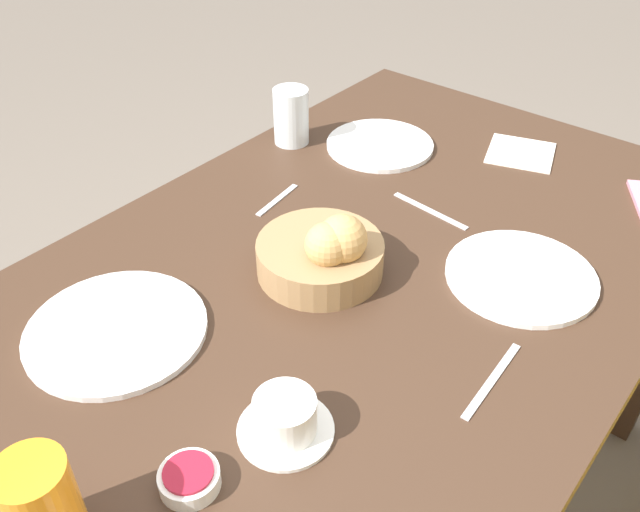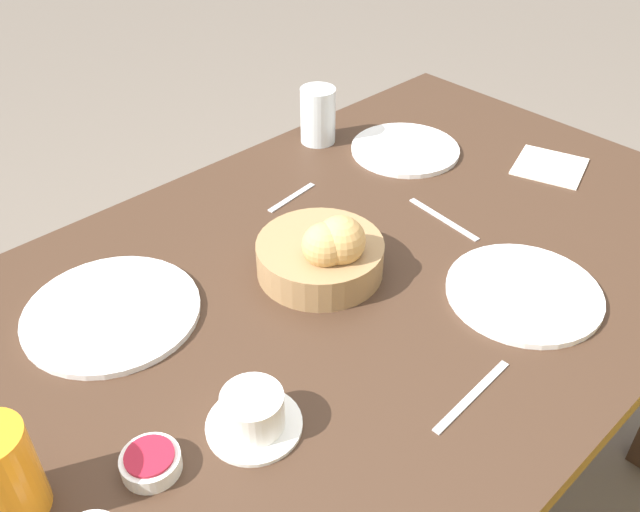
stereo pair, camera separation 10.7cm
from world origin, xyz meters
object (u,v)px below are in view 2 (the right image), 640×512
at_px(plate_far_center, 524,292).
at_px(fork_silver, 472,396).
at_px(plate_near_left, 405,149).
at_px(juice_glass, 2,473).
at_px(water_tumbler, 318,115).
at_px(jam_bowl_berry, 151,462).
at_px(knife_silver, 443,219).
at_px(coffee_cup, 253,413).
at_px(napkin, 550,166).
at_px(plate_near_right, 112,312).
at_px(spoon_coffee, 292,197).
at_px(bread_basket, 323,253).

bearing_deg(plate_far_center, fork_silver, 16.90).
xyz_separation_m(plate_near_left, juice_glass, (0.93, 0.24, 0.06)).
relative_size(water_tumbler, jam_bowl_berry, 1.64).
xyz_separation_m(water_tumbler, fork_silver, (0.34, 0.65, -0.06)).
bearing_deg(plate_far_center, knife_silver, -108.86).
xyz_separation_m(juice_glass, coffee_cup, (-0.26, 0.10, -0.04)).
bearing_deg(coffee_cup, plate_far_center, 168.84).
bearing_deg(napkin, jam_bowl_berry, 3.37).
height_order(plate_near_left, knife_silver, plate_near_left).
bearing_deg(napkin, water_tumbler, -57.15).
distance_m(coffee_cup, knife_silver, 0.55).
bearing_deg(plate_far_center, plate_near_right, -39.36).
bearing_deg(fork_silver, jam_bowl_berry, -28.04).
distance_m(plate_near_right, water_tumbler, 0.63).
bearing_deg(fork_silver, plate_near_right, -60.71).
bearing_deg(jam_bowl_berry, napkin, -176.63).
relative_size(spoon_coffee, napkin, 0.74).
xyz_separation_m(plate_near_right, jam_bowl_berry, (0.10, 0.27, 0.01)).
distance_m(plate_far_center, juice_glass, 0.75).
distance_m(plate_near_left, juice_glass, 0.96).
xyz_separation_m(plate_near_left, spoon_coffee, (0.29, -0.03, -0.00)).
relative_size(juice_glass, napkin, 0.76).
relative_size(plate_far_center, spoon_coffee, 1.95).
height_order(jam_bowl_berry, spoon_coffee, jam_bowl_berry).
distance_m(bread_basket, water_tumbler, 0.45).
xyz_separation_m(juice_glass, fork_silver, (-0.50, 0.25, -0.06)).
bearing_deg(spoon_coffee, fork_silver, 74.17).
height_order(juice_glass, coffee_cup, juice_glass).
height_order(bread_basket, fork_silver, bread_basket).
distance_m(plate_near_right, plate_far_center, 0.62).
bearing_deg(spoon_coffee, plate_near_right, 7.84).
relative_size(plate_far_center, water_tumbler, 2.03).
xyz_separation_m(water_tumbler, napkin, (-0.26, 0.40, -0.06)).
height_order(water_tumbler, fork_silver, water_tumbler).
xyz_separation_m(bread_basket, jam_bowl_berry, (0.40, 0.12, -0.03)).
bearing_deg(plate_near_left, plate_near_right, 2.30).
bearing_deg(fork_silver, napkin, -157.27).
xyz_separation_m(plate_near_right, coffee_cup, (-0.02, 0.30, 0.02)).
bearing_deg(jam_bowl_berry, plate_far_center, 167.90).
bearing_deg(plate_near_right, knife_silver, 161.79).
height_order(bread_basket, coffee_cup, bread_basket).
bearing_deg(juice_glass, fork_silver, 152.95).
relative_size(plate_near_left, napkin, 1.36).
bearing_deg(juice_glass, jam_bowl_berry, 155.69).
height_order(jam_bowl_berry, fork_silver, jam_bowl_berry).
bearing_deg(jam_bowl_berry, fork_silver, 151.96).
bearing_deg(bread_basket, plate_near_right, -26.29).
bearing_deg(knife_silver, water_tumbler, -96.49).
relative_size(bread_basket, plate_near_left, 0.91).
height_order(plate_near_left, napkin, plate_near_left).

